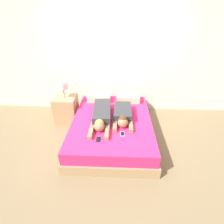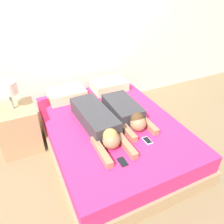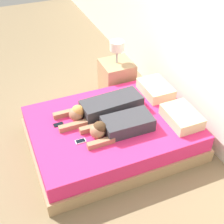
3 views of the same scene
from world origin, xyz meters
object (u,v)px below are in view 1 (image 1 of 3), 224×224
Objects in this scene: pillow_head_left at (99,97)px; person_left at (101,115)px; nightstand at (66,108)px; bed at (112,127)px; person_right at (123,115)px; pillow_head_right at (128,98)px; cell_phone_left at (98,139)px; cell_phone_right at (122,134)px.

person_left is at bearing -80.79° from pillow_head_left.
nightstand is (-0.72, -0.29, -0.16)m from pillow_head_left.
person_right reaches higher than bed.
pillow_head_right is 1.43m from nightstand.
bed is 16.87× the size of cell_phone_left.
nightstand reaches higher than pillow_head_right.
pillow_head_left is at bearing 112.63° from bed.
nightstand is (-1.26, 1.01, -0.09)m from cell_phone_right.
person_left is 1.32× the size of person_right.
person_left is at bearing -122.43° from pillow_head_right.
nightstand is at bearing 126.49° from cell_phone_left.
cell_phone_left is (-0.19, -0.65, 0.21)m from bed.
cell_phone_left is 1.46m from nightstand.
person_right reaches higher than pillow_head_right.
person_left is at bearing 90.56° from cell_phone_left.
bed is 4.08× the size of pillow_head_left.
nightstand is (-0.86, 0.56, -0.18)m from person_left.
pillow_head_right is 0.81m from person_right.
pillow_head_left is at bearing 112.53° from cell_phone_right.
nightstand is at bearing -158.11° from pillow_head_left.
bed is 2.40× the size of person_right.
cell_phone_right is 0.13× the size of nightstand.
person_right is at bearing 1.75° from bed.
pillow_head_left is 1.41m from cell_phone_right.
pillow_head_left reaches higher than bed.
pillow_head_left reaches higher than cell_phone_left.
person_left reaches higher than cell_phone_right.
pillow_head_left is 0.86m from person_left.
cell_phone_right is at bearing -90.73° from person_right.
pillow_head_right is at bearing 69.95° from cell_phone_left.
pillow_head_left is 0.97m from person_right.
person_left is (0.14, -0.85, 0.02)m from pillow_head_left.
bed is at bearing -67.37° from pillow_head_left.
pillow_head_right is (0.68, 0.00, 0.00)m from pillow_head_left.
pillow_head_left reaches higher than cell_phone_right.
pillow_head_left is 0.55× the size of nightstand.
person_right is 1.38m from nightstand.
person_left is 1.04m from nightstand.
pillow_head_left is at bearing 124.08° from person_right.
cell_phone_right is (-0.01, -0.49, -0.08)m from person_right.
cell_phone_right is (-0.14, -1.30, -0.07)m from pillow_head_right.
pillow_head_right is 4.14× the size of cell_phone_left.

